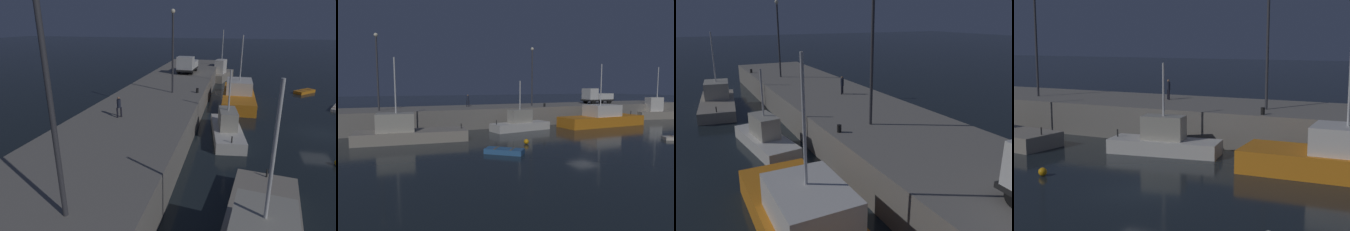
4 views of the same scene
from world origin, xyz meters
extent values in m
plane|color=black|center=(0.00, 0.00, 0.00)|extent=(320.00, 320.00, 0.00)
cube|color=gray|center=(0.00, 15.61, 1.24)|extent=(61.48, 9.13, 2.48)
cube|color=orange|center=(9.08, 7.31, 0.66)|extent=(11.97, 3.82, 1.32)
cylinder|color=silver|center=(8.87, 7.31, 5.53)|extent=(0.14, 0.14, 5.39)
cylinder|color=#262626|center=(-10.80, 5.71, 1.30)|extent=(0.10, 0.10, 0.50)
cube|color=silver|center=(-2.72, 8.27, 0.47)|extent=(7.58, 3.36, 0.94)
cube|color=#ADA899|center=(-2.78, 8.26, 1.73)|extent=(2.91, 1.80, 1.56)
cylinder|color=silver|center=(-2.78, 8.26, 4.23)|extent=(0.14, 0.14, 3.43)
cylinder|color=#262626|center=(-6.05, 7.80, 1.19)|extent=(0.10, 0.10, 0.50)
sphere|color=orange|center=(-6.22, 0.44, 0.24)|extent=(0.47, 0.47, 0.47)
cylinder|color=#38383D|center=(-18.15, 13.95, 6.68)|extent=(0.20, 0.20, 8.39)
cylinder|color=#38383D|center=(2.33, 14.29, 6.48)|extent=(0.20, 0.20, 7.99)
cylinder|color=black|center=(-6.76, 16.67, 2.88)|extent=(0.13, 0.13, 0.80)
cylinder|color=black|center=(-6.54, 16.45, 2.88)|extent=(0.13, 0.13, 0.80)
cylinder|color=#1E2333|center=(-6.65, 16.56, 3.61)|extent=(0.43, 0.43, 0.66)
sphere|color=#8C664C|center=(-6.65, 16.56, 4.06)|extent=(0.19, 0.19, 0.19)
cylinder|color=black|center=(2.85, 11.70, 2.72)|extent=(0.28, 0.28, 0.49)
camera|label=1|loc=(-26.04, 7.95, 9.60)|focal=29.86mm
camera|label=2|loc=(-19.00, -22.61, 5.20)|focal=31.19mm
camera|label=3|loc=(20.48, 3.29, 9.45)|focal=35.27mm
camera|label=4|loc=(12.41, -20.86, 7.47)|focal=54.57mm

